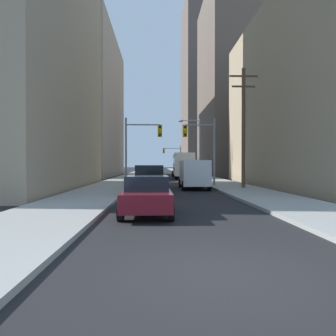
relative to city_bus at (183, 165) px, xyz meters
name	(u,v)px	position (x,y,z in m)	size (l,w,h in m)	color
ground_plane	(222,274)	(-2.44, -37.85, -1.93)	(400.00, 400.00, 0.00)	black
sidewalk_left	(135,175)	(-7.61, 12.15, -1.85)	(3.83, 160.00, 0.15)	#9E9E99
sidewalk_right	(192,175)	(2.73, 12.15, -1.85)	(3.83, 160.00, 0.15)	#9E9E99
city_bus	(183,165)	(0.00, 0.00, 0.00)	(2.89, 11.58, 3.40)	silver
pickup_truck_red	(149,181)	(-4.07, -23.80, -1.00)	(2.20, 5.44, 1.90)	maroon
cargo_van_white	(194,173)	(-0.67, -18.84, -0.64)	(2.16, 5.24, 2.26)	white
sedan_maroon	(147,195)	(-3.97, -31.35, -1.16)	(1.95, 4.22, 1.52)	maroon
sedan_blue	(150,178)	(-4.15, -17.21, -1.16)	(1.95, 4.21, 1.52)	navy
sedan_green	(154,174)	(-3.97, -6.25, -1.16)	(1.95, 4.20, 1.52)	#195938
sedan_black	(154,173)	(-4.03, -1.32, -1.16)	(1.95, 4.20, 1.52)	black
traffic_signal_near_left	(142,141)	(-4.94, -16.39, 2.09)	(3.22, 0.44, 6.00)	gray
traffic_signal_near_right	(201,141)	(0.24, -16.39, 2.07)	(2.85, 0.44, 6.00)	gray
traffic_signal_far_right	(173,155)	(-0.23, 22.81, 2.12)	(3.88, 0.44, 6.00)	gray
utility_pole_right	(243,126)	(3.12, -19.50, 3.04)	(2.20, 0.28, 9.40)	brown
street_lamp_right	(196,143)	(1.10, -5.81, 2.63)	(2.58, 0.32, 7.50)	gray
building_left_mid_office	(40,106)	(-23.34, 9.66, 9.85)	(25.44, 24.65, 23.55)	#B7A893
building_right_mid_block	(244,86)	(12.33, 12.74, 14.39)	(14.63, 20.16, 32.63)	#66564C
building_right_far_highrise	(208,87)	(12.61, 54.88, 24.76)	(15.33, 25.85, 53.38)	#66564C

